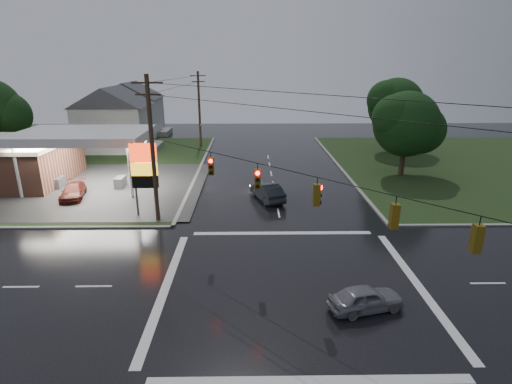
{
  "coord_description": "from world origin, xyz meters",
  "views": [
    {
      "loc": [
        -2.3,
        -19.43,
        11.87
      ],
      "look_at": [
        -1.91,
        7.44,
        3.0
      ],
      "focal_mm": 28.0,
      "sensor_mm": 36.0,
      "label": 1
    }
  ],
  "objects_px": {
    "gas_station": "(16,159)",
    "utility_pole_n": "(199,108)",
    "car_crossing": "(366,298)",
    "pylon_sign": "(144,168)",
    "tree_ne_far": "(397,106)",
    "tree_ne_near": "(408,124)",
    "utility_pole_nw": "(152,149)",
    "house_near": "(114,118)",
    "house_far": "(132,108)",
    "car_pump": "(73,191)",
    "car_north": "(267,191)"
  },
  "relations": [
    {
      "from": "utility_pole_n",
      "to": "house_near",
      "type": "relative_size",
      "value": 0.95
    },
    {
      "from": "house_near",
      "to": "car_north",
      "type": "distance_m",
      "value": 29.8
    },
    {
      "from": "utility_pole_nw",
      "to": "house_near",
      "type": "xyz_separation_m",
      "value": [
        -11.45,
        26.5,
        -1.32
      ]
    },
    {
      "from": "house_near",
      "to": "car_pump",
      "type": "distance_m",
      "value": 21.53
    },
    {
      "from": "car_north",
      "to": "car_pump",
      "type": "distance_m",
      "value": 17.52
    },
    {
      "from": "gas_station",
      "to": "car_pump",
      "type": "height_order",
      "value": "gas_station"
    },
    {
      "from": "house_near",
      "to": "house_far",
      "type": "bearing_deg",
      "value": 94.76
    },
    {
      "from": "pylon_sign",
      "to": "tree_ne_far",
      "type": "xyz_separation_m",
      "value": [
        27.65,
        23.49,
        2.17
      ]
    },
    {
      "from": "house_far",
      "to": "car_north",
      "type": "bearing_deg",
      "value": -57.85
    },
    {
      "from": "tree_ne_near",
      "to": "car_crossing",
      "type": "xyz_separation_m",
      "value": [
        -10.73,
        -24.36,
        -4.92
      ]
    },
    {
      "from": "pylon_sign",
      "to": "house_near",
      "type": "height_order",
      "value": "house_near"
    },
    {
      "from": "house_near",
      "to": "car_north",
      "type": "height_order",
      "value": "house_near"
    },
    {
      "from": "utility_pole_nw",
      "to": "tree_ne_near",
      "type": "height_order",
      "value": "utility_pole_nw"
    },
    {
      "from": "house_near",
      "to": "house_far",
      "type": "xyz_separation_m",
      "value": [
        -1.0,
        12.0,
        0.0
      ]
    },
    {
      "from": "tree_ne_near",
      "to": "car_crossing",
      "type": "bearing_deg",
      "value": -113.78
    },
    {
      "from": "utility_pole_n",
      "to": "car_pump",
      "type": "distance_m",
      "value": 25.12
    },
    {
      "from": "house_far",
      "to": "car_crossing",
      "type": "xyz_separation_m",
      "value": [
        25.36,
        -50.36,
        -3.77
      ]
    },
    {
      "from": "house_near",
      "to": "house_far",
      "type": "distance_m",
      "value": 12.04
    },
    {
      "from": "house_far",
      "to": "tree_ne_near",
      "type": "height_order",
      "value": "tree_ne_near"
    },
    {
      "from": "tree_ne_near",
      "to": "car_north",
      "type": "xyz_separation_m",
      "value": [
        -14.94,
        -7.64,
        -4.78
      ]
    },
    {
      "from": "car_pump",
      "to": "car_north",
      "type": "bearing_deg",
      "value": -14.19
    },
    {
      "from": "car_crossing",
      "to": "tree_ne_far",
      "type": "bearing_deg",
      "value": -34.89
    },
    {
      "from": "utility_pole_nw",
      "to": "house_far",
      "type": "bearing_deg",
      "value": 107.92
    },
    {
      "from": "utility_pole_nw",
      "to": "tree_ne_near",
      "type": "distance_m",
      "value": 26.74
    },
    {
      "from": "utility_pole_n",
      "to": "house_far",
      "type": "relative_size",
      "value": 0.95
    },
    {
      "from": "gas_station",
      "to": "car_crossing",
      "type": "relative_size",
      "value": 6.97
    },
    {
      "from": "utility_pole_nw",
      "to": "car_crossing",
      "type": "height_order",
      "value": "utility_pole_nw"
    },
    {
      "from": "utility_pole_n",
      "to": "house_far",
      "type": "distance_m",
      "value": 16.0
    },
    {
      "from": "car_crossing",
      "to": "pylon_sign",
      "type": "bearing_deg",
      "value": 33.06
    },
    {
      "from": "utility_pole_n",
      "to": "tree_ne_near",
      "type": "bearing_deg",
      "value": -34.1
    },
    {
      "from": "tree_ne_near",
      "to": "tree_ne_far",
      "type": "xyz_separation_m",
      "value": [
        3.01,
        12.0,
        0.62
      ]
    },
    {
      "from": "tree_ne_near",
      "to": "tree_ne_far",
      "type": "bearing_deg",
      "value": 75.93
    },
    {
      "from": "house_near",
      "to": "tree_ne_far",
      "type": "xyz_separation_m",
      "value": [
        38.1,
        -2.01,
        1.77
      ]
    },
    {
      "from": "house_far",
      "to": "car_pump",
      "type": "relative_size",
      "value": 2.48
    },
    {
      "from": "gas_station",
      "to": "utility_pole_n",
      "type": "xyz_separation_m",
      "value": [
        16.18,
        18.3,
        2.92
      ]
    },
    {
      "from": "utility_pole_n",
      "to": "car_pump",
      "type": "relative_size",
      "value": 2.35
    },
    {
      "from": "pylon_sign",
      "to": "utility_pole_nw",
      "type": "height_order",
      "value": "utility_pole_nw"
    },
    {
      "from": "gas_station",
      "to": "house_far",
      "type": "relative_size",
      "value": 2.37
    },
    {
      "from": "gas_station",
      "to": "utility_pole_n",
      "type": "bearing_deg",
      "value": 48.53
    },
    {
      "from": "car_north",
      "to": "car_crossing",
      "type": "height_order",
      "value": "car_north"
    },
    {
      "from": "gas_station",
      "to": "tree_ne_far",
      "type": "height_order",
      "value": "tree_ne_far"
    },
    {
      "from": "car_crossing",
      "to": "house_far",
      "type": "bearing_deg",
      "value": 12.54
    },
    {
      "from": "utility_pole_nw",
      "to": "tree_ne_far",
      "type": "height_order",
      "value": "utility_pole_nw"
    },
    {
      "from": "utility_pole_nw",
      "to": "car_pump",
      "type": "relative_size",
      "value": 2.47
    },
    {
      "from": "house_far",
      "to": "tree_ne_near",
      "type": "bearing_deg",
      "value": -35.77
    },
    {
      "from": "utility_pole_n",
      "to": "tree_ne_far",
      "type": "xyz_separation_m",
      "value": [
        26.65,
        -4.01,
        0.71
      ]
    },
    {
      "from": "house_near",
      "to": "house_far",
      "type": "height_order",
      "value": "same"
    },
    {
      "from": "tree_ne_near",
      "to": "car_north",
      "type": "height_order",
      "value": "tree_ne_near"
    },
    {
      "from": "pylon_sign",
      "to": "utility_pole_n",
      "type": "bearing_deg",
      "value": 87.92
    },
    {
      "from": "utility_pole_n",
      "to": "tree_ne_far",
      "type": "bearing_deg",
      "value": -8.55
    }
  ]
}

